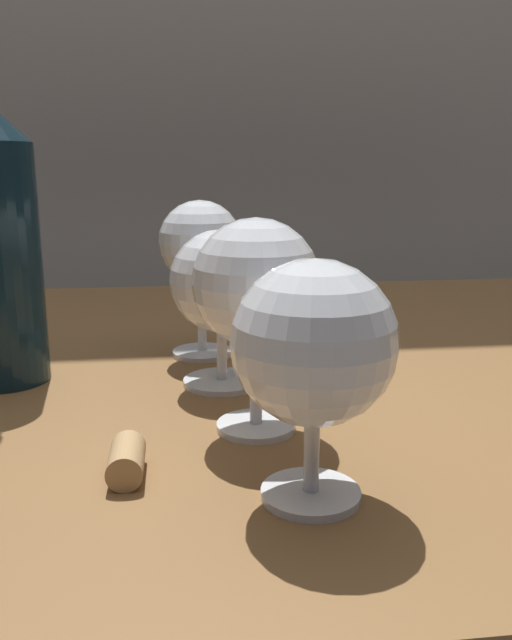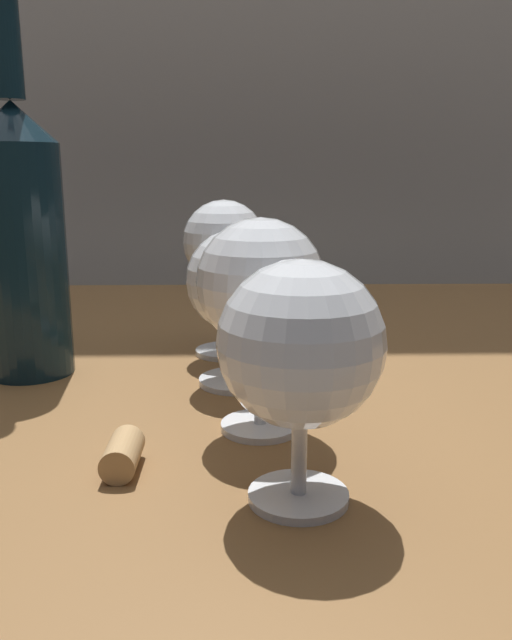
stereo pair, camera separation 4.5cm
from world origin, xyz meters
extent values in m
cube|color=brown|center=(0.00, 0.00, 0.73)|extent=(1.28, 0.81, 0.03)
cylinder|color=white|center=(0.03, -0.28, 0.75)|extent=(0.06, 0.06, 0.00)
cylinder|color=white|center=(0.03, -0.28, 0.78)|extent=(0.01, 0.01, 0.06)
sphere|color=white|center=(0.03, -0.28, 0.84)|extent=(0.09, 0.09, 0.09)
ellipsoid|color=#EACC66|center=(0.03, -0.28, 0.85)|extent=(0.08, 0.08, 0.05)
cylinder|color=white|center=(0.01, -0.18, 0.75)|extent=(0.06, 0.06, 0.00)
cylinder|color=white|center=(0.01, -0.18, 0.79)|extent=(0.01, 0.01, 0.07)
sphere|color=white|center=(0.01, -0.18, 0.86)|extent=(0.09, 0.09, 0.09)
ellipsoid|color=#380711|center=(0.01, -0.18, 0.85)|extent=(0.08, 0.08, 0.03)
cylinder|color=white|center=(-0.01, -0.08, 0.75)|extent=(0.07, 0.07, 0.00)
cylinder|color=white|center=(-0.01, -0.08, 0.78)|extent=(0.01, 0.01, 0.06)
sphere|color=white|center=(-0.01, -0.08, 0.84)|extent=(0.09, 0.09, 0.09)
ellipsoid|color=#470A16|center=(-0.01, -0.08, 0.84)|extent=(0.08, 0.08, 0.03)
cylinder|color=white|center=(-0.02, 0.01, 0.75)|extent=(0.06, 0.06, 0.00)
cylinder|color=white|center=(-0.02, 0.01, 0.80)|extent=(0.01, 0.01, 0.08)
sphere|color=white|center=(-0.02, 0.01, 0.86)|extent=(0.08, 0.08, 0.08)
cylinder|color=#0F232D|center=(-0.19, -0.05, 0.85)|extent=(0.08, 0.08, 0.20)
cone|color=#0F232D|center=(-0.19, -0.05, 0.97)|extent=(0.08, 0.08, 0.03)
cylinder|color=#0F232D|center=(-0.19, -0.05, 1.03)|extent=(0.03, 0.03, 0.08)
cylinder|color=tan|center=(-0.08, -0.25, 0.76)|extent=(0.02, 0.04, 0.02)
camera|label=1|loc=(-0.04, -0.61, 0.94)|focal=36.17mm
camera|label=2|loc=(0.00, -0.62, 0.94)|focal=36.17mm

